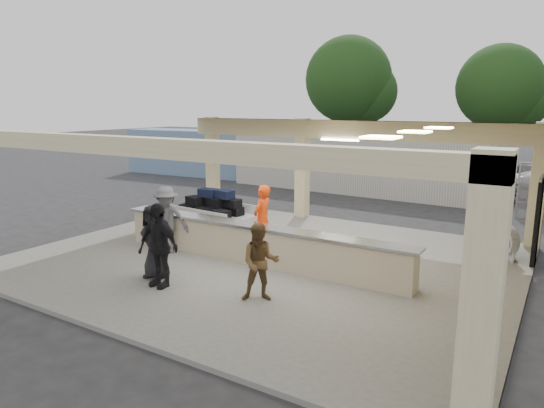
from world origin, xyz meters
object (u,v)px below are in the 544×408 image
Objects in this scene: passenger_a at (260,262)px; container_blue at (207,153)px; passenger_d at (154,242)px; car_dark at (539,181)px; container_white at (353,164)px; luggage_cart at (213,210)px; baggage_handler at (262,219)px; drum_fan at (503,241)px; passenger_b at (159,245)px; baggage_counter at (256,244)px; passenger_c at (167,220)px.

container_blue is at bearing 100.37° from passenger_a.
car_dark is at bearing 70.03° from passenger_d.
luggage_cart is at bearing -90.35° from container_white.
drum_fan is at bearing 114.81° from baggage_handler.
passenger_d is at bearing -100.35° from drum_fan.
passenger_b is at bearing 172.23° from car_dark.
luggage_cart is 2.74× the size of drum_fan.
car_dark is at bearing 128.21° from drum_fan.
passenger_d is at bearing -123.32° from baggage_counter.
passenger_a is at bearing -72.83° from container_white.
baggage_handler is 3.23m from passenger_a.
passenger_a is (1.40, -1.93, 0.31)m from baggage_counter.
passenger_a is 13.98m from container_white.
passenger_c is at bearing -81.12° from luggage_cart.
drum_fan is 10.92m from container_white.
container_blue is at bearing 111.28° from car_dark.
baggage_handler reaches higher than passenger_c.
passenger_b is at bearing -96.63° from drum_fan.
baggage_handler is (2.33, -0.84, 0.17)m from luggage_cart.
passenger_d is at bearing 151.15° from passenger_a.
passenger_a is 0.13× the size of container_white.
luggage_cart reaches higher than drum_fan.
passenger_d is 13.69m from container_white.
passenger_d is at bearing -83.30° from passenger_c.
passenger_a is at bearing 16.29° from passenger_b.
drum_fan is (5.23, 3.56, 0.01)m from baggage_counter.
container_blue is at bearing -168.24° from drum_fan.
baggage_handler is 15.95m from container_blue.
passenger_d reaches higher than luggage_cart.
luggage_cart is at bearing -53.59° from container_blue.
luggage_cart is at bearing 110.68° from passenger_d.
baggage_handler is at bearing 111.31° from baggage_counter.
container_white is at bearing 92.44° from luggage_cart.
baggage_handler is at bearing -114.41° from drum_fan.
passenger_a is at bearing 30.33° from baggage_handler.
container_blue reaches higher than baggage_handler.
container_white is (-7.39, 8.01, 0.72)m from drum_fan.
passenger_d is 0.17× the size of container_blue.
baggage_counter is 0.83× the size of container_blue.
passenger_d is (-1.06, -2.88, -0.07)m from baggage_handler.
baggage_handler reaches higher than drum_fan.
container_white reaches higher than car_dark.
baggage_handler is 3.27m from passenger_b.
container_white is at bearing 99.64° from passenger_b.
luggage_cart is 9.96m from container_white.
baggage_handler is at bearing 90.07° from passenger_a.
passenger_d is (-2.77, -0.15, 0.06)m from passenger_a.
passenger_a reaches higher than luggage_cart.
drum_fan is 11.31m from car_dark.
passenger_c reaches higher than luggage_cart.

